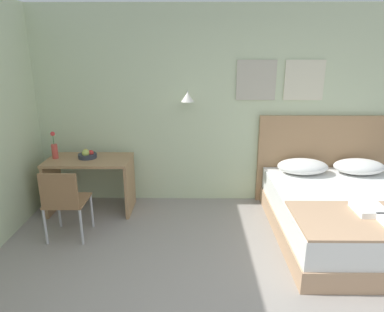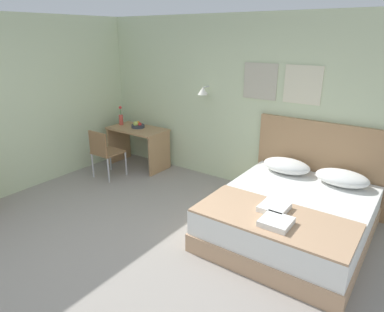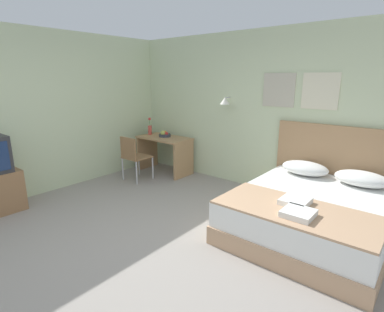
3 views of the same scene
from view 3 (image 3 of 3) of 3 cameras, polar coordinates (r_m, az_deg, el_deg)
The scene contains 14 objects.
ground_plane at distance 3.60m, azimuth -9.50°, elevation -17.13°, with size 24.00×24.00×0.00m, color gray.
wall_back at distance 5.21m, azimuth 12.60°, elevation 8.21°, with size 5.99×0.31×2.65m.
wall_left at distance 5.32m, azimuth -30.88°, elevation 6.56°, with size 0.06×5.63×2.65m.
bed at distance 4.02m, azimuth 21.72°, elevation -10.38°, with size 1.71×2.00×0.51m.
headboard at distance 4.84m, azimuth 25.97°, elevation -2.05°, with size 1.83×0.06×1.23m.
pillow_left at distance 4.67m, azimuth 20.69°, elevation -2.17°, with size 0.66×0.42×0.19m.
pillow_right at distance 4.50m, azimuth 29.60°, elevation -3.77°, with size 0.66×0.42×0.19m.
throw_blanket at distance 3.41m, azimuth 19.05°, elevation -9.72°, with size 1.66×0.80×0.02m.
folded_towel_near_foot at distance 3.53m, azimuth 19.09°, elevation -8.12°, with size 0.29×0.31×0.06m.
folded_towel_mid_bed at distance 3.25m, azimuth 19.60°, elevation -10.22°, with size 0.30×0.30×0.06m.
desk at distance 6.10m, azimuth -5.26°, elevation 1.50°, with size 1.07×0.60×0.73m.
desk_chair at distance 5.66m, azimuth -11.14°, elevation 0.23°, with size 0.44×0.44×0.84m.
fruit_bowl at distance 6.08m, azimuth -5.24°, elevation 4.09°, with size 0.24×0.24×0.13m.
flower_vase at distance 6.35m, azimuth -8.03°, elevation 5.20°, with size 0.08×0.08×0.36m.
Camera 3 is at (2.36, -1.96, 1.89)m, focal length 28.00 mm.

